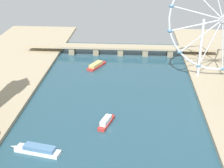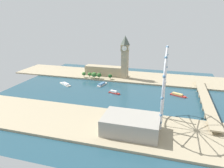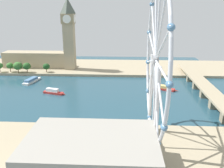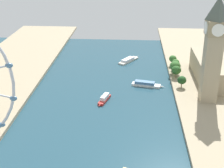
{
  "view_description": "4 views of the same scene",
  "coord_description": "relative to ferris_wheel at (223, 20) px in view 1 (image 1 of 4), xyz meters",
  "views": [
    {
      "loc": [
        15.84,
        -197.65,
        121.34
      ],
      "look_at": [
        -1.96,
        49.97,
        10.96
      ],
      "focal_mm": 54.07,
      "sensor_mm": 36.0,
      "label": 1
    },
    {
      "loc": [
        333.9,
        98.44,
        133.45
      ],
      "look_at": [
        -14.43,
        -2.34,
        13.6
      ],
      "focal_mm": 33.34,
      "sensor_mm": 36.0,
      "label": 2
    },
    {
      "loc": [
        227.18,
        75.36,
        83.81
      ],
      "look_at": [
        -14.71,
        63.24,
        7.41
      ],
      "focal_mm": 39.61,
      "sensor_mm": 36.0,
      "label": 3
    },
    {
      "loc": [
        -27.32,
        270.06,
        133.38
      ],
      "look_at": [
        -8.55,
        -10.14,
        10.33
      ],
      "focal_mm": 52.44,
      "sensor_mm": 36.0,
      "label": 4
    }
  ],
  "objects": [
    {
      "name": "tour_boat_1",
      "position": [
        -131.14,
        -124.12,
        -52.12
      ],
      "size": [
        33.51,
        13.05,
        4.82
      ],
      "rotation": [
        0.0,
        0.0,
        2.93
      ],
      "color": "white",
      "rests_on": "ground_plane"
    },
    {
      "name": "tour_boat_3",
      "position": [
        -92.45,
        -87.95,
        -51.96
      ],
      "size": [
        10.63,
        24.58,
        5.46
      ],
      "rotation": [
        0.0,
        0.0,
        1.29
      ],
      "color": "#B22D28",
      "rests_on": "ground_plane"
    },
    {
      "name": "ferris_wheel",
      "position": [
        0.0,
        0.0,
        0.0
      ],
      "size": [
        94.32,
        3.2,
        98.74
      ],
      "color": "silver",
      "rests_on": "riverbank_right"
    },
    {
      "name": "tour_boat_2",
      "position": [
        -111.9,
        22.11,
        -52.19
      ],
      "size": [
        17.34,
        30.38,
        4.7
      ],
      "rotation": [
        0.0,
        0.0,
        1.15
      ],
      "color": "#B22D28",
      "rests_on": "ground_plane"
    },
    {
      "name": "river_bridge",
      "position": [
        -89.82,
        62.8,
        -47.24
      ],
      "size": [
        206.07,
        15.33,
        9.51
      ],
      "color": "tan",
      "rests_on": "ground_plane"
    },
    {
      "name": "ground_plane",
      "position": [
        -89.82,
        -93.06,
        -54.18
      ],
      "size": [
        394.07,
        394.07,
        0.0
      ],
      "primitive_type": "plane",
      "color": "#234756"
    }
  ]
}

